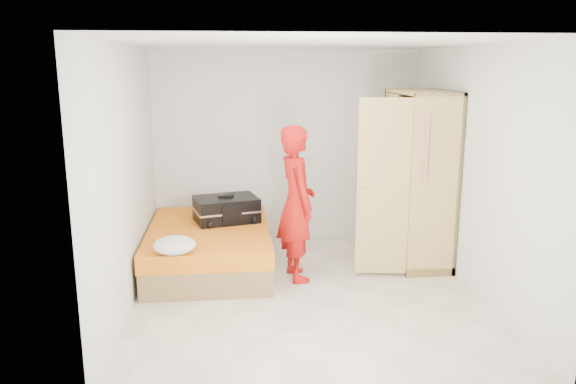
{
  "coord_description": "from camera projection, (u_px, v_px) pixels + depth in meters",
  "views": [
    {
      "loc": [
        -0.77,
        -5.59,
        2.41
      ],
      "look_at": [
        -0.14,
        0.51,
        1.0
      ],
      "focal_mm": 35.0,
      "sensor_mm": 36.0,
      "label": 1
    }
  ],
  "objects": [
    {
      "name": "person",
      "position": [
        296.0,
        203.0,
        6.28
      ],
      "size": [
        0.53,
        0.71,
        1.76
      ],
      "primitive_type": "imported",
      "rotation": [
        0.0,
        0.0,
        1.76
      ],
      "color": "#BA0B15",
      "rests_on": "ground"
    },
    {
      "name": "wardrobe",
      "position": [
        415.0,
        183.0,
        6.79
      ],
      "size": [
        1.17,
        1.2,
        2.1
      ],
      "color": "tan",
      "rests_on": "ground"
    },
    {
      "name": "suitcase",
      "position": [
        226.0,
        209.0,
        6.94
      ],
      "size": [
        0.88,
        0.73,
        0.33
      ],
      "rotation": [
        0.0,
        0.0,
        0.25
      ],
      "color": "black",
      "rests_on": "bed"
    },
    {
      "name": "round_cushion",
      "position": [
        175.0,
        245.0,
        5.77
      ],
      "size": [
        0.44,
        0.44,
        0.17
      ],
      "primitive_type": "ellipsoid",
      "color": "white",
      "rests_on": "bed"
    },
    {
      "name": "pillow",
      "position": [
        221.0,
        205.0,
        7.52
      ],
      "size": [
        0.56,
        0.3,
        0.1
      ],
      "primitive_type": "cube",
      "rotation": [
        0.0,
        0.0,
        0.04
      ],
      "color": "white",
      "rests_on": "bed"
    },
    {
      "name": "bed",
      "position": [
        209.0,
        247.0,
        6.75
      ],
      "size": [
        1.42,
        2.02,
        0.5
      ],
      "color": "olive",
      "rests_on": "ground"
    },
    {
      "name": "room",
      "position": [
        306.0,
        174.0,
        5.74
      ],
      "size": [
        4.0,
        4.02,
        2.6
      ],
      "color": "beige",
      "rests_on": "ground"
    }
  ]
}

